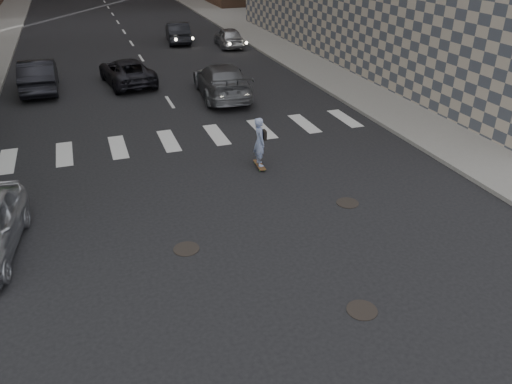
% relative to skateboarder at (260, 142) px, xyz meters
% --- Properties ---
extents(ground, '(160.00, 160.00, 0.00)m').
position_rel_skateboarder_xyz_m(ground, '(-1.62, -5.42, -0.98)').
color(ground, black).
rests_on(ground, ground).
extents(sidewalk_right, '(13.00, 80.00, 0.15)m').
position_rel_skateboarder_xyz_m(sidewalk_right, '(12.88, 14.58, -0.90)').
color(sidewalk_right, gray).
rests_on(sidewalk_right, ground).
extents(manhole_a, '(0.70, 0.70, 0.02)m').
position_rel_skateboarder_xyz_m(manhole_a, '(-0.42, -7.92, -0.97)').
color(manhole_a, black).
rests_on(manhole_a, ground).
extents(manhole_b, '(0.70, 0.70, 0.02)m').
position_rel_skateboarder_xyz_m(manhole_b, '(-3.62, -4.22, -0.97)').
color(manhole_b, black).
rests_on(manhole_b, ground).
extents(manhole_c, '(0.70, 0.70, 0.02)m').
position_rel_skateboarder_xyz_m(manhole_c, '(1.68, -3.42, -0.97)').
color(manhole_c, black).
rests_on(manhole_c, ground).
extents(skateboarder, '(0.48, 0.95, 1.86)m').
position_rel_skateboarder_xyz_m(skateboarder, '(0.00, 0.00, 0.00)').
color(skateboarder, brown).
rests_on(skateboarder, ground).
extents(traffic_car_a, '(1.77, 5.02, 1.65)m').
position_rel_skateboarder_xyz_m(traffic_car_a, '(-7.63, 12.82, -0.15)').
color(traffic_car_a, black).
rests_on(traffic_car_a, ground).
extents(traffic_car_b, '(2.76, 5.80, 1.63)m').
position_rel_skateboarder_xyz_m(traffic_car_b, '(1.09, 8.65, -0.16)').
color(traffic_car_b, '#5C5E64').
rests_on(traffic_car_b, ground).
extents(traffic_car_c, '(2.91, 5.18, 1.37)m').
position_rel_skateboarder_xyz_m(traffic_car_c, '(-3.16, 12.58, -0.29)').
color(traffic_car_c, black).
rests_on(traffic_car_c, ground).
extents(traffic_car_d, '(1.89, 4.10, 1.36)m').
position_rel_skateboarder_xyz_m(traffic_car_d, '(4.88, 20.03, -0.30)').
color(traffic_car_d, '#ACAEB3').
rests_on(traffic_car_d, ground).
extents(traffic_car_e, '(2.03, 4.60, 1.47)m').
position_rel_skateboarder_xyz_m(traffic_car_e, '(1.75, 22.77, -0.24)').
color(traffic_car_e, black).
rests_on(traffic_car_e, ground).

